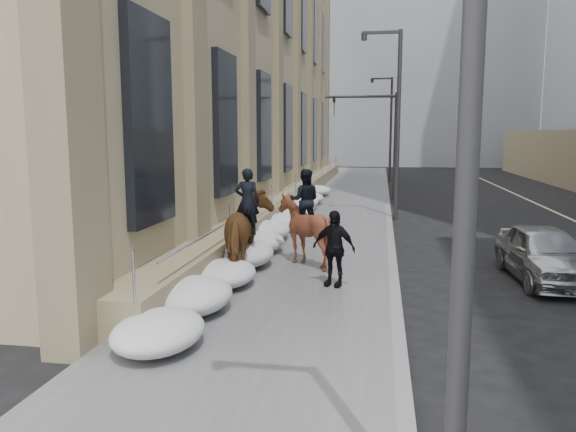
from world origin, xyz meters
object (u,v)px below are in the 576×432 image
at_px(pedestrian, 334,248).
at_px(car_silver, 545,254).
at_px(mounted_horse_left, 249,231).
at_px(mounted_horse_right, 304,225).

relative_size(pedestrian, car_silver, 0.43).
bearing_deg(mounted_horse_left, mounted_horse_right, -141.90).
distance_m(pedestrian, car_silver, 5.48).
height_order(pedestrian, car_silver, pedestrian).
bearing_deg(car_silver, pedestrian, -164.76).
xyz_separation_m(mounted_horse_right, pedestrian, (1.00, -2.10, -0.18)).
bearing_deg(mounted_horse_left, car_silver, 179.79).
relative_size(mounted_horse_left, pedestrian, 1.50).
bearing_deg(mounted_horse_right, mounted_horse_left, 40.27).
relative_size(mounted_horse_left, mounted_horse_right, 1.03).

